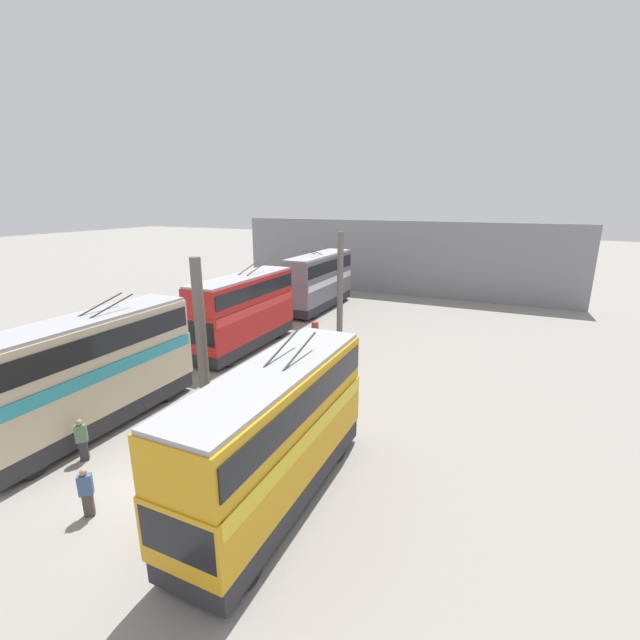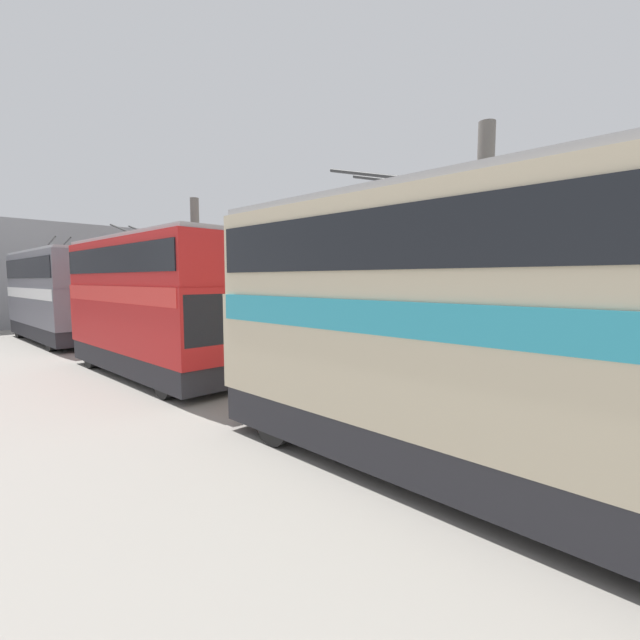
# 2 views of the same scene
# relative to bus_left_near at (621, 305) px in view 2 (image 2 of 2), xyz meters

# --- Properties ---
(depot_back_wall) EXTENTS (0.50, 36.00, 7.81)m
(depot_back_wall) POSITION_rel_bus_left_near_xyz_m (34.08, 4.89, 1.21)
(depot_back_wall) COLOR gray
(depot_back_wall) RESTS_ON ground_plane
(support_column_near) EXTENTS (0.80, 0.80, 7.72)m
(support_column_near) POSITION_rel_bus_left_near_xyz_m (2.44, 4.89, 1.04)
(support_column_near) COLOR #605B56
(support_column_near) RESTS_ON ground_plane
(support_column_far) EXTENTS (0.80, 0.80, 7.72)m
(support_column_far) POSITION_rel_bus_left_near_xyz_m (17.76, 4.89, 1.04)
(support_column_far) COLOR #605B56
(support_column_far) RESTS_ON ground_plane
(bus_left_near) EXTENTS (9.27, 2.54, 5.36)m
(bus_left_near) POSITION_rel_bus_left_near_xyz_m (0.00, 0.00, 0.00)
(bus_left_near) COLOR black
(bus_left_near) RESTS_ON ground_plane
(bus_right_near) EXTENTS (9.92, 2.54, 5.70)m
(bus_right_near) POSITION_rel_bus_left_near_xyz_m (0.85, 9.79, 0.19)
(bus_right_near) COLOR black
(bus_right_near) RESTS_ON ground_plane
(bus_right_mid) EXTENTS (9.35, 2.54, 5.67)m
(bus_right_mid) POSITION_rel_bus_left_near_xyz_m (12.53, 9.79, 0.18)
(bus_right_mid) COLOR black
(bus_right_mid) RESTS_ON ground_plane
(bus_right_far) EXTENTS (10.00, 2.54, 5.73)m
(bus_right_far) POSITION_rel_bus_left_near_xyz_m (24.78, 9.79, 0.21)
(bus_right_far) COLOR black
(bus_right_far) RESTS_ON ground_plane
(person_by_left_row) EXTENTS (0.48, 0.45, 1.62)m
(person_by_left_row) POSITION_rel_bus_left_near_xyz_m (2.20, 2.41, -1.84)
(person_by_left_row) COLOR #2D2D33
(person_by_left_row) RESTS_ON ground_plane
(person_by_right_row) EXTENTS (0.46, 0.47, 1.76)m
(person_by_right_row) POSITION_rel_bus_left_near_xyz_m (-1.20, 8.00, -1.76)
(person_by_right_row) COLOR #2D2D33
(person_by_right_row) RESTS_ON ground_plane
(oil_drum) EXTENTS (0.57, 0.57, 0.84)m
(oil_drum) POSITION_rel_bus_left_near_xyz_m (17.78, 6.94, -2.27)
(oil_drum) COLOR #933828
(oil_drum) RESTS_ON ground_plane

